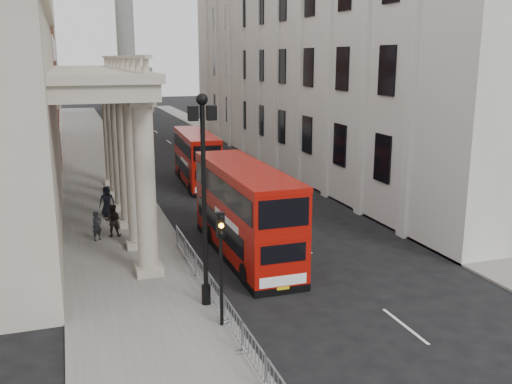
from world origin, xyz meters
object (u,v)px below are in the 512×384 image
(lamp_post_mid, at_px, (146,135))
(traffic_light, at_px, (221,248))
(bus_near, at_px, (245,210))
(pedestrian_c, at_px, (107,201))
(monument_column, at_px, (125,22))
(bus_far, at_px, (197,157))
(pedestrian_b, at_px, (113,220))
(lamp_post_north, at_px, (121,112))
(lamp_post_south, at_px, (204,187))
(pedestrian_a, at_px, (97,226))

(lamp_post_mid, bearing_deg, traffic_light, -89.68)
(bus_near, height_order, pedestrian_c, bus_near)
(monument_column, height_order, bus_far, monument_column)
(pedestrian_b, bearing_deg, lamp_post_north, -83.22)
(bus_near, distance_m, pedestrian_c, 11.10)
(pedestrian_b, bearing_deg, bus_near, 154.50)
(monument_column, height_order, lamp_post_south, monument_column)
(lamp_post_south, bearing_deg, lamp_post_north, 90.00)
(pedestrian_a, bearing_deg, lamp_post_north, 48.29)
(monument_column, xyz_separation_m, pedestrian_a, (-10.23, -78.22, -15.07))
(bus_far, xyz_separation_m, pedestrian_a, (-8.33, -12.67, -1.20))
(traffic_light, distance_m, pedestrian_c, 16.89)
(lamp_post_south, height_order, pedestrian_c, lamp_post_south)
(lamp_post_mid, xyz_separation_m, pedestrian_b, (-2.76, -5.73, -3.90))
(monument_column, distance_m, traffic_light, 91.17)
(monument_column, bearing_deg, pedestrian_c, -97.26)
(lamp_post_south, distance_m, lamp_post_mid, 16.00)
(lamp_post_mid, relative_size, pedestrian_b, 4.64)
(pedestrian_a, bearing_deg, lamp_post_mid, 27.27)
(bus_near, bearing_deg, lamp_post_north, 96.81)
(lamp_post_south, relative_size, pedestrian_c, 4.35)
(lamp_post_mid, distance_m, bus_far, 8.46)
(lamp_post_south, height_order, traffic_light, lamp_post_south)
(lamp_post_north, relative_size, pedestrian_b, 4.64)
(lamp_post_north, xyz_separation_m, pedestrian_c, (-2.76, -17.49, -3.83))
(bus_near, bearing_deg, bus_far, 85.09)
(lamp_post_mid, distance_m, traffic_light, 18.11)
(lamp_post_mid, relative_size, pedestrian_c, 4.35)
(lamp_post_north, relative_size, pedestrian_a, 5.24)
(lamp_post_south, distance_m, pedestrian_c, 15.26)
(bus_near, xyz_separation_m, bus_far, (1.41, 17.17, -0.26))
(lamp_post_north, distance_m, traffic_light, 34.07)
(lamp_post_north, distance_m, pedestrian_c, 18.12)
(lamp_post_mid, xyz_separation_m, lamp_post_north, (0.00, 16.00, 0.00))
(traffic_light, relative_size, bus_near, 0.41)
(bus_far, xyz_separation_m, pedestrian_c, (-7.46, -7.95, -1.04))
(bus_near, height_order, pedestrian_a, bus_near)
(pedestrian_c, bearing_deg, pedestrian_a, -96.22)
(monument_column, relative_size, pedestrian_c, 28.32)
(bus_near, relative_size, pedestrian_c, 5.50)
(pedestrian_b, bearing_deg, lamp_post_south, 119.04)
(lamp_post_south, height_order, bus_near, lamp_post_south)
(monument_column, height_order, lamp_post_mid, monument_column)
(bus_near, bearing_deg, pedestrian_a, 146.77)
(pedestrian_a, bearing_deg, pedestrian_b, -3.18)
(lamp_post_north, distance_m, pedestrian_a, 22.86)
(bus_near, bearing_deg, traffic_light, -113.80)
(pedestrian_c, bearing_deg, bus_far, 51.08)
(lamp_post_south, height_order, lamp_post_mid, same)
(bus_far, bearing_deg, lamp_post_south, -98.62)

